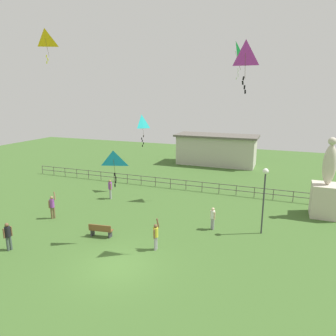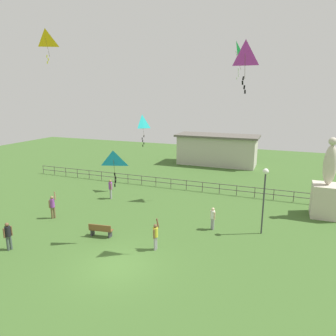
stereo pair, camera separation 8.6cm
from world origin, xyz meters
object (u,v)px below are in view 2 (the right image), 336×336
(statue_monument, at_px, (326,194))
(park_bench, at_px, (101,230))
(kite_2, at_px, (113,160))
(kite_3, at_px, (245,55))
(person_2, at_px, (53,205))
(person_3, at_px, (110,188))
(kite_4, at_px, (236,52))
(lamppost, at_px, (265,187))
(person_4, at_px, (155,235))
(person_0, at_px, (213,217))
(person_1, at_px, (8,234))
(kite_1, at_px, (46,39))
(kite_0, at_px, (142,123))

(statue_monument, height_order, park_bench, statue_monument)
(kite_2, bearing_deg, kite_3, 12.54)
(park_bench, distance_m, person_2, 5.11)
(person_3, xyz_separation_m, kite_4, (9.55, 3.59, 11.00))
(park_bench, height_order, kite_3, kite_3)
(lamppost, height_order, park_bench, lamppost)
(kite_3, bearing_deg, person_3, 154.46)
(person_2, relative_size, person_4, 1.07)
(statue_monument, xyz_separation_m, kite_3, (-5.26, -7.84, 8.90))
(person_3, height_order, kite_4, kite_4)
(person_0, distance_m, person_1, 12.44)
(lamppost, distance_m, park_bench, 10.65)
(park_bench, xyz_separation_m, kite_1, (-6.60, 3.93, 12.28))
(kite_1, distance_m, kite_2, 11.86)
(person_2, xyz_separation_m, kite_2, (6.31, -1.73, 4.15))
(person_3, bearing_deg, kite_2, -55.94)
(person_1, relative_size, person_3, 0.99)
(kite_0, relative_size, kite_4, 1.00)
(lamppost, bearing_deg, kite_2, -149.96)
(kite_0, relative_size, kite_1, 1.20)
(person_3, relative_size, person_4, 0.91)
(kite_1, bearing_deg, park_bench, -30.76)
(kite_1, bearing_deg, statue_monument, 14.01)
(person_3, bearing_deg, park_bench, -63.08)
(person_4, distance_m, kite_0, 13.14)
(kite_2, distance_m, kite_4, 13.51)
(person_0, height_order, person_4, person_4)
(lamppost, bearing_deg, kite_3, -111.10)
(person_3, relative_size, kite_2, 0.78)
(kite_1, bearing_deg, person_2, -57.29)
(person_1, bearing_deg, person_2, 101.55)
(kite_2, bearing_deg, kite_4, 65.72)
(kite_4, bearing_deg, park_bench, -121.28)
(park_bench, bearing_deg, lamppost, 24.07)
(lamppost, xyz_separation_m, person_2, (-14.32, -2.90, -2.16))
(person_0, xyz_separation_m, person_4, (-2.42, -3.91, 0.05))
(person_3, bearing_deg, person_2, -106.33)
(kite_0, bearing_deg, person_2, -108.20)
(statue_monument, height_order, person_4, statue_monument)
(kite_0, bearing_deg, person_1, -98.26)
(person_0, bearing_deg, kite_4, 91.03)
(person_1, distance_m, person_2, 4.78)
(kite_3, bearing_deg, person_1, -159.84)
(kite_1, bearing_deg, person_3, 39.62)
(kite_2, xyz_separation_m, kite_4, (4.79, 10.62, 6.83))
(park_bench, relative_size, person_0, 1.01)
(statue_monument, distance_m, person_4, 13.29)
(kite_2, bearing_deg, kite_0, 107.63)
(lamppost, bearing_deg, person_0, -169.91)
(person_2, bearing_deg, kite_0, 71.80)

